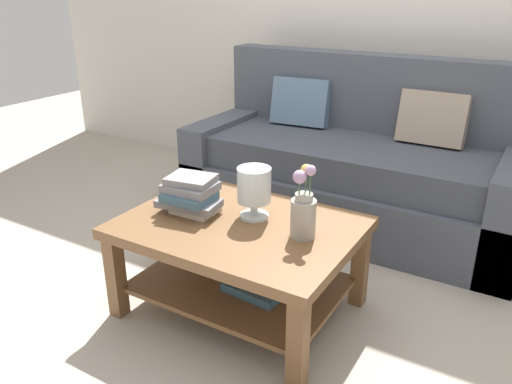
{
  "coord_description": "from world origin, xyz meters",
  "views": [
    {
      "loc": [
        1.15,
        -2.07,
        1.49
      ],
      "look_at": [
        -0.01,
        -0.14,
        0.57
      ],
      "focal_mm": 35.89,
      "sensor_mm": 36.0,
      "label": 1
    }
  ],
  "objects_px": {
    "book_stack_main": "(191,195)",
    "glass_hurricane_vase": "(254,187)",
    "couch": "(355,168)",
    "coffee_table": "(241,249)",
    "flower_pitcher": "(303,211)"
  },
  "relations": [
    {
      "from": "glass_hurricane_vase",
      "to": "flower_pitcher",
      "type": "height_order",
      "value": "flower_pitcher"
    },
    {
      "from": "couch",
      "to": "book_stack_main",
      "type": "xyz_separation_m",
      "value": [
        -0.35,
        -1.28,
        0.19
      ]
    },
    {
      "from": "couch",
      "to": "flower_pitcher",
      "type": "height_order",
      "value": "couch"
    },
    {
      "from": "couch",
      "to": "glass_hurricane_vase",
      "type": "xyz_separation_m",
      "value": [
        -0.06,
        -1.18,
        0.25
      ]
    },
    {
      "from": "coffee_table",
      "to": "flower_pitcher",
      "type": "height_order",
      "value": "flower_pitcher"
    },
    {
      "from": "coffee_table",
      "to": "glass_hurricane_vase",
      "type": "distance_m",
      "value": 0.3
    },
    {
      "from": "book_stack_main",
      "to": "glass_hurricane_vase",
      "type": "height_order",
      "value": "glass_hurricane_vase"
    },
    {
      "from": "coffee_table",
      "to": "couch",
      "type": "bearing_deg",
      "value": 86.17
    },
    {
      "from": "glass_hurricane_vase",
      "to": "flower_pitcher",
      "type": "bearing_deg",
      "value": -12.29
    },
    {
      "from": "glass_hurricane_vase",
      "to": "coffee_table",
      "type": "bearing_deg",
      "value": -103.43
    },
    {
      "from": "couch",
      "to": "book_stack_main",
      "type": "relative_size",
      "value": 6.73
    },
    {
      "from": "book_stack_main",
      "to": "flower_pitcher",
      "type": "height_order",
      "value": "flower_pitcher"
    },
    {
      "from": "coffee_table",
      "to": "glass_hurricane_vase",
      "type": "xyz_separation_m",
      "value": [
        0.02,
        0.09,
        0.28
      ]
    },
    {
      "from": "couch",
      "to": "book_stack_main",
      "type": "distance_m",
      "value": 1.34
    },
    {
      "from": "book_stack_main",
      "to": "couch",
      "type": "bearing_deg",
      "value": 74.73
    }
  ]
}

